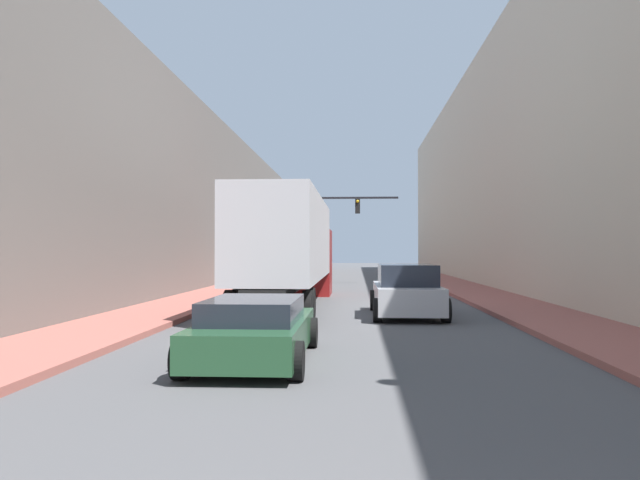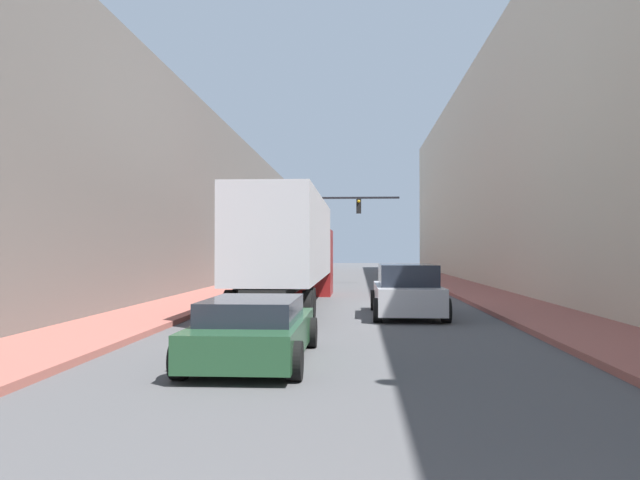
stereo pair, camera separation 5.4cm
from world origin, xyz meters
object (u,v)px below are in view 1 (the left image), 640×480
Objects in this scene: sedan_car at (255,330)px; suv_car at (407,292)px; semi_truck at (292,247)px; traffic_signal_gantry at (309,220)px.

sedan_car is 8.92m from suv_car.
semi_truck is 15.05m from traffic_signal_gantry.
semi_truck is 5.38m from suv_car.
sedan_car is at bearing -112.96° from suv_car.
sedan_car is 26.72m from traffic_signal_gantry.
semi_truck is 3.06× the size of suv_car.
suv_car is 19.08m from traffic_signal_gantry.
suv_car reaches higher than sedan_car.
semi_truck is 3.15× the size of sedan_car.
sedan_car is 0.97× the size of suv_car.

